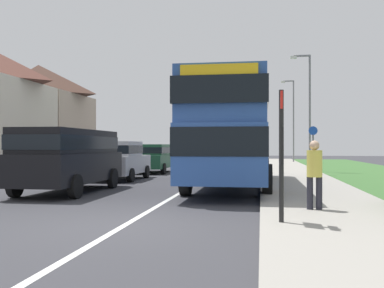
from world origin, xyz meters
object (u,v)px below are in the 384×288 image
(pedestrian_at_stop, at_px, (314,171))
(cycle_route_sign, at_px, (313,148))
(parked_car_dark_green, at_px, (153,157))
(double_decker_bus, at_px, (232,130))
(bus_stop_sign, at_px, (281,146))
(parked_car_silver, at_px, (120,159))
(street_lamp_mid, at_px, (308,104))
(parked_van_black, at_px, (69,155))
(street_lamp_far, at_px, (292,116))

(pedestrian_at_stop, bearing_deg, cycle_route_sign, 83.66)
(cycle_route_sign, bearing_deg, parked_car_dark_green, 169.06)
(double_decker_bus, xyz_separation_m, parked_car_dark_green, (-5.04, 8.04, -1.25))
(parked_car_dark_green, relative_size, bus_stop_sign, 1.64)
(parked_car_dark_green, height_order, bus_stop_sign, bus_stop_sign)
(bus_stop_sign, bearing_deg, cycle_route_sign, 81.24)
(double_decker_bus, xyz_separation_m, parked_car_silver, (-5.24, 2.79, -1.19))
(parked_car_dark_green, xyz_separation_m, bus_stop_sign, (6.48, -15.93, 0.65))
(double_decker_bus, bearing_deg, street_lamp_mid, 68.51)
(parked_car_dark_green, distance_m, bus_stop_sign, 17.21)
(street_lamp_mid, bearing_deg, parked_car_dark_green, -171.37)
(parked_car_silver, height_order, street_lamp_mid, street_lamp_mid)
(parked_van_black, bearing_deg, street_lamp_mid, 53.18)
(parked_car_silver, relative_size, street_lamp_far, 0.55)
(pedestrian_at_stop, bearing_deg, parked_van_black, 154.59)
(pedestrian_at_stop, distance_m, bus_stop_sign, 2.03)
(cycle_route_sign, bearing_deg, street_lamp_mid, 89.11)
(pedestrian_at_stop, xyz_separation_m, bus_stop_sign, (-0.81, -1.77, 0.56))
(parked_car_dark_green, bearing_deg, parked_van_black, -91.10)
(double_decker_bus, xyz_separation_m, parked_van_black, (-5.24, -2.56, -0.90))
(parked_van_black, xyz_separation_m, bus_stop_sign, (6.68, -5.33, 0.30))
(bus_stop_sign, bearing_deg, parked_car_dark_green, 112.14)
(cycle_route_sign, bearing_deg, double_decker_bus, -119.77)
(bus_stop_sign, relative_size, street_lamp_mid, 0.39)
(parked_car_dark_green, distance_m, pedestrian_at_stop, 15.93)
(street_lamp_mid, bearing_deg, double_decker_bus, -111.49)
(street_lamp_mid, bearing_deg, parked_car_silver, -143.63)
(cycle_route_sign, bearing_deg, parked_car_silver, -158.07)
(pedestrian_at_stop, distance_m, cycle_route_sign, 12.57)
(parked_van_black, bearing_deg, parked_car_silver, 90.05)
(pedestrian_at_stop, bearing_deg, double_decker_bus, 110.22)
(parked_van_black, height_order, bus_stop_sign, bus_stop_sign)
(parked_car_silver, height_order, cycle_route_sign, cycle_route_sign)
(parked_van_black, height_order, parked_car_dark_green, parked_van_black)
(double_decker_bus, height_order, bus_stop_sign, double_decker_bus)
(parked_car_silver, bearing_deg, bus_stop_sign, -57.93)
(double_decker_bus, relative_size, street_lamp_far, 1.41)
(parked_van_black, xyz_separation_m, street_lamp_far, (9.03, 26.00, 2.97))
(cycle_route_sign, relative_size, street_lamp_far, 0.34)
(double_decker_bus, relative_size, pedestrian_at_stop, 6.21)
(bus_stop_sign, bearing_deg, double_decker_bus, 100.38)
(cycle_route_sign, xyz_separation_m, street_lamp_mid, (0.05, 3.00, 2.47))
(double_decker_bus, distance_m, parked_van_black, 5.90)
(pedestrian_at_stop, relative_size, bus_stop_sign, 0.64)
(parked_car_silver, xyz_separation_m, bus_stop_sign, (6.69, -10.68, 0.59))
(parked_car_dark_green, xyz_separation_m, street_lamp_far, (8.83, 15.40, 3.32))
(pedestrian_at_stop, height_order, bus_stop_sign, bus_stop_sign)
(double_decker_bus, bearing_deg, parked_car_silver, 151.99)
(parked_car_dark_green, bearing_deg, parked_car_silver, -92.27)
(parked_van_black, bearing_deg, parked_car_dark_green, 88.90)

